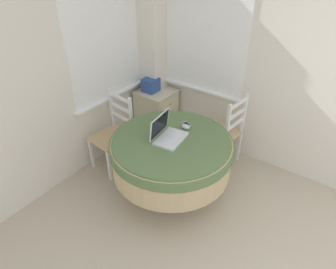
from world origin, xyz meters
TOP-DOWN VIEW (x-y plane):
  - corner_room_shell at (1.36, 2.07)m, footprint 4.54×5.09m
  - round_dining_table at (1.10, 2.05)m, footprint 1.25×1.25m
  - laptop at (1.10, 2.10)m, footprint 0.38×0.30m
  - computer_mouse at (1.35, 2.05)m, footprint 0.06×0.10m
  - cell_phone at (1.42, 2.08)m, footprint 0.10×0.12m
  - dining_chair_near_back_window at (1.14, 2.92)m, footprint 0.48×0.45m
  - dining_chair_near_right_window at (1.96, 1.88)m, footprint 0.45×0.48m
  - corner_cabinet at (2.01, 2.95)m, footprint 0.47×0.49m
  - storage_box at (1.97, 3.01)m, footprint 0.20×0.19m

SIDE VIEW (x-z plane):
  - corner_cabinet at x=2.01m, z-range 0.00..0.68m
  - dining_chair_near_back_window at x=1.14m, z-range -0.02..0.92m
  - dining_chair_near_right_window at x=1.96m, z-range -0.02..0.92m
  - round_dining_table at x=1.10m, z-range 0.21..0.96m
  - cell_phone at x=1.42m, z-range 0.75..0.76m
  - storage_box at x=1.97m, z-range 0.68..0.86m
  - computer_mouse at x=1.35m, z-range 0.75..0.80m
  - laptop at x=1.10m, z-range 0.68..0.93m
  - corner_room_shell at x=1.36m, z-range 0.00..2.55m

